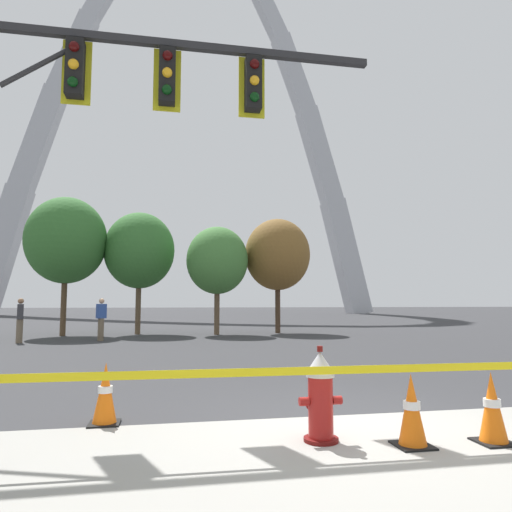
% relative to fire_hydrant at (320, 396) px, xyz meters
% --- Properties ---
extents(ground_plane, '(240.00, 240.00, 0.00)m').
position_rel_fire_hydrant_xyz_m(ground_plane, '(0.56, 0.64, -0.47)').
color(ground_plane, '#333335').
extents(fire_hydrant, '(0.46, 0.48, 0.99)m').
position_rel_fire_hydrant_xyz_m(fire_hydrant, '(0.00, 0.00, 0.00)').
color(fire_hydrant, '#5E0F0D').
rests_on(fire_hydrant, ground).
extents(caution_tape_barrier, '(5.41, 0.14, 0.85)m').
position_rel_fire_hydrant_xyz_m(caution_tape_barrier, '(-0.40, -0.26, 0.13)').
color(caution_tape_barrier, '#232326').
rests_on(caution_tape_barrier, ground).
extents(traffic_cone_by_hydrant, '(0.36, 0.36, 0.73)m').
position_rel_fire_hydrant_xyz_m(traffic_cone_by_hydrant, '(0.85, -0.34, -0.11)').
color(traffic_cone_by_hydrant, black).
rests_on(traffic_cone_by_hydrant, ground).
extents(traffic_cone_mid_sidewalk, '(0.36, 0.36, 0.73)m').
position_rel_fire_hydrant_xyz_m(traffic_cone_mid_sidewalk, '(-2.30, 1.14, -0.11)').
color(traffic_cone_mid_sidewalk, black).
rests_on(traffic_cone_mid_sidewalk, ground).
extents(traffic_cone_curb_edge, '(0.36, 0.36, 0.73)m').
position_rel_fire_hydrant_xyz_m(traffic_cone_curb_edge, '(1.73, -0.40, -0.11)').
color(traffic_cone_curb_edge, black).
rests_on(traffic_cone_curb_edge, ground).
extents(traffic_signal_gantry, '(7.82, 0.44, 6.00)m').
position_rel_fire_hydrant_xyz_m(traffic_signal_gantry, '(-3.48, 2.50, 3.94)').
color(traffic_signal_gantry, '#232326').
rests_on(traffic_signal_gantry, ground).
extents(monument_arch, '(46.31, 2.59, 50.60)m').
position_rel_fire_hydrant_xyz_m(monument_arch, '(0.56, 51.31, 21.44)').
color(monument_arch, '#B2B5BC').
rests_on(monument_arch, ground).
extents(tree_far_left, '(3.46, 3.46, 6.06)m').
position_rel_fire_hydrant_xyz_m(tree_far_left, '(-5.96, 16.81, 3.68)').
color(tree_far_left, brown).
rests_on(tree_far_left, ground).
extents(tree_left_mid, '(3.18, 3.18, 5.56)m').
position_rel_fire_hydrant_xyz_m(tree_left_mid, '(-2.84, 17.23, 3.34)').
color(tree_left_mid, brown).
rests_on(tree_left_mid, ground).
extents(tree_center_left, '(2.78, 2.78, 4.86)m').
position_rel_fire_hydrant_xyz_m(tree_center_left, '(0.64, 16.30, 2.86)').
color(tree_center_left, brown).
rests_on(tree_center_left, ground).
extents(tree_center_right, '(3.09, 3.09, 5.41)m').
position_rel_fire_hydrant_xyz_m(tree_center_right, '(3.58, 16.82, 3.23)').
color(tree_center_right, '#473323').
rests_on(tree_center_right, ground).
extents(pedestrian_walking_left, '(0.39, 0.37, 1.59)m').
position_rel_fire_hydrant_xyz_m(pedestrian_walking_left, '(-4.00, 13.77, 0.35)').
color(pedestrian_walking_left, brown).
rests_on(pedestrian_walking_left, ground).
extents(pedestrian_standing_center, '(0.28, 0.38, 1.59)m').
position_rel_fire_hydrant_xyz_m(pedestrian_standing_center, '(-6.71, 13.32, 0.35)').
color(pedestrian_standing_center, brown).
rests_on(pedestrian_standing_center, ground).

